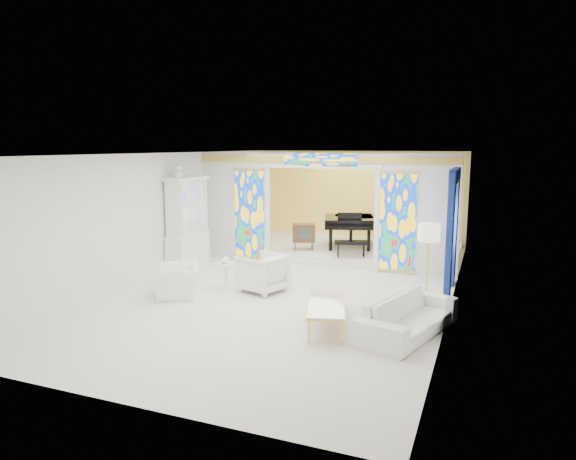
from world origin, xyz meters
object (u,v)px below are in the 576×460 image
at_px(armchair_right, 263,273).
at_px(armchair_left, 178,281).
at_px(sofa, 409,315).
at_px(coffee_table, 327,301).
at_px(tv_console, 304,233).
at_px(grand_piano, 353,222).
at_px(china_cabinet, 187,223).

bearing_deg(armchair_right, armchair_left, -40.29).
height_order(armchair_right, sofa, armchair_right).
relative_size(armchair_right, sofa, 0.40).
distance_m(armchair_left, coffee_table, 3.53).
xyz_separation_m(armchair_right, tv_console, (-0.44, 3.86, 0.25)).
distance_m(sofa, grand_piano, 6.91).
distance_m(armchair_left, armchair_right, 1.83).
height_order(china_cabinet, armchair_left, china_cabinet).
relative_size(sofa, tv_console, 2.97).
bearing_deg(grand_piano, coffee_table, -97.02).
bearing_deg(armchair_left, sofa, 51.87).
height_order(china_cabinet, armchair_right, china_cabinet).
bearing_deg(armchair_right, sofa, 84.67).
bearing_deg(armchair_left, coffee_table, 48.72).
relative_size(armchair_left, armchair_right, 1.09).
bearing_deg(sofa, tv_console, 52.62).
distance_m(grand_piano, tv_console, 1.62).
relative_size(armchair_right, coffee_table, 0.42).
bearing_deg(armchair_right, china_cabinet, -98.73).
xyz_separation_m(armchair_left, tv_console, (1.12, 4.82, 0.34)).
height_order(china_cabinet, sofa, china_cabinet).
bearing_deg(coffee_table, grand_piano, 100.35).
xyz_separation_m(armchair_left, armchair_right, (1.55, 0.96, 0.09)).
height_order(coffee_table, grand_piano, grand_piano).
distance_m(china_cabinet, grand_piano, 5.01).
relative_size(coffee_table, tv_console, 2.85).
relative_size(armchair_right, tv_console, 1.20).
bearing_deg(grand_piano, armchair_right, -116.12).
xyz_separation_m(armchair_left, sofa, (4.93, -0.48, 0.00)).
height_order(armchair_left, armchair_right, armchair_right).
bearing_deg(armchair_left, tv_console, 134.43).
bearing_deg(tv_console, china_cabinet, -156.05).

